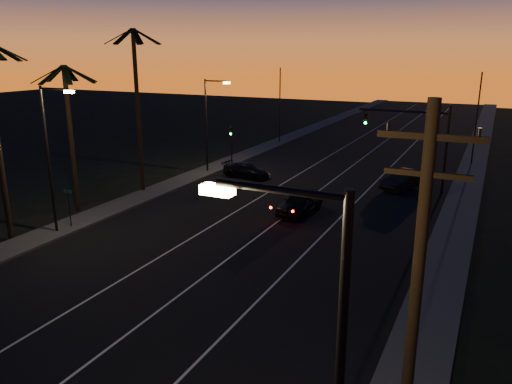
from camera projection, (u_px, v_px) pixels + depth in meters
The scene contains 19 objects.
road at pixel (283, 212), 35.01m from camera, with size 20.00×170.00×0.01m, color black.
sidewalk_left at pixel (153, 192), 39.67m from camera, with size 2.40×170.00×0.16m, color #363634.
sidewalk_right at pixel (453, 236), 30.30m from camera, with size 2.40×170.00×0.16m, color #363634.
lane_stripe_left at pixel (245, 206), 36.26m from camera, with size 0.12×160.00×0.01m, color silver.
lane_stripe_mid at pixel (289, 213), 34.79m from camera, with size 0.12×160.00×0.01m, color silver.
lane_stripe_right at pixel (338, 220), 33.33m from camera, with size 0.12×160.00×0.01m, color silver.
palm_mid at pixel (69, 122), 33.63m from camera, with size 4.25×4.16×10.03m.
palm_far at pixel (137, 96), 38.04m from camera, with size 4.25×4.16×12.53m.
streetlight_left_near at pixel (51, 149), 29.37m from camera, with size 2.55×0.26×9.00m.
streetlight_left_far at pixel (209, 118), 45.03m from camera, with size 2.55×0.26×8.50m.
street_sign at pixel (69, 204), 31.28m from camera, with size 0.70×0.06×2.60m.
utility_pole at pixel (415, 305), 11.38m from camera, with size 2.20×0.28×10.00m.
signal_mast at pixel (416, 131), 39.37m from camera, with size 7.10×0.41×7.00m.
signal_post at pixel (231, 139), 46.84m from camera, with size 0.28×0.37×4.20m.
far_pole_left at pixel (280, 106), 60.04m from camera, with size 0.14×0.14×9.00m, color black.
far_pole_right at pixel (477, 120), 48.23m from camera, with size 0.14×0.14×9.00m, color black.
lead_car at pixel (300, 202), 34.52m from camera, with size 2.22×5.34×1.60m.
right_car at pixel (405, 180), 40.60m from camera, with size 3.43×4.98×1.56m.
cross_car at pixel (247, 170), 44.43m from camera, with size 4.51×2.08×1.28m.
Camera 1 is at (12.79, -0.80, 10.91)m, focal length 35.00 mm.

